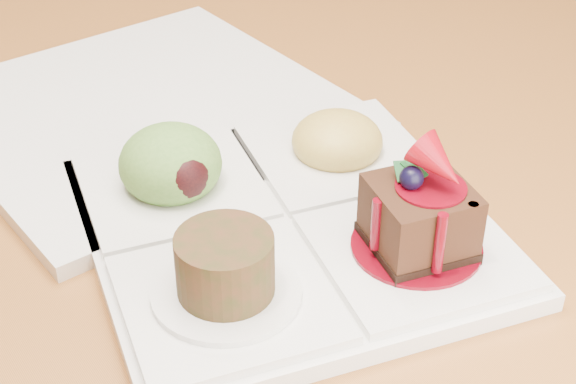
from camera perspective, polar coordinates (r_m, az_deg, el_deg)
dining_table at (r=0.92m, az=-16.66°, el=6.40°), size 1.00×1.80×0.75m
sampler_plate at (r=0.56m, az=-0.28°, el=-1.13°), size 0.30×0.30×0.10m
second_plate at (r=0.70m, az=-9.25°, el=5.07°), size 0.30×0.30×0.01m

